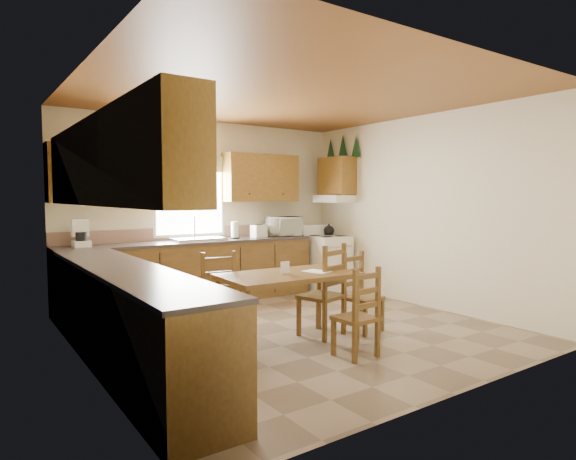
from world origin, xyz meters
TOP-DOWN VIEW (x-y plane):
  - floor at (0.00, 0.00)m, footprint 4.50×4.50m
  - ceiling at (0.00, 0.00)m, footprint 4.50×4.50m
  - wall_left at (-2.25, 0.00)m, footprint 4.50×4.50m
  - wall_right at (2.25, 0.00)m, footprint 4.50×4.50m
  - wall_back at (0.00, 2.25)m, footprint 4.50×4.50m
  - wall_front at (0.00, -2.25)m, footprint 4.50×4.50m
  - lower_cab_back at (-0.38, 1.95)m, footprint 3.75×0.60m
  - lower_cab_left at (-1.95, -0.15)m, footprint 0.60×3.60m
  - counter_back at (-0.38, 1.95)m, footprint 3.75×0.63m
  - counter_left at (-1.95, -0.15)m, footprint 0.63×3.60m
  - backsplash at (-0.38, 2.24)m, footprint 3.75×0.01m
  - upper_cab_back_left at (-1.55, 2.08)m, footprint 1.41×0.33m
  - upper_cab_back_right at (0.86, 2.08)m, footprint 1.25×0.33m
  - upper_cab_left at (-2.08, -0.15)m, footprint 0.33×3.60m
  - upper_cab_stove at (2.08, 1.65)m, footprint 0.33×0.62m
  - range_hood at (2.03, 1.65)m, footprint 0.44×0.62m
  - window_frame at (-0.30, 2.22)m, footprint 1.13×0.02m
  - window_pane at (-0.30, 2.21)m, footprint 1.05×0.01m
  - window_valance at (-0.30, 2.19)m, footprint 1.19×0.01m
  - sink_basin at (-0.30, 1.95)m, footprint 0.75×0.45m
  - pine_decal_a at (2.21, 1.33)m, footprint 0.22×0.22m
  - pine_decal_b at (2.21, 1.65)m, footprint 0.22×0.22m
  - pine_decal_c at (2.21, 1.97)m, footprint 0.22×0.22m
  - stove at (1.88, 1.64)m, footprint 0.62×0.64m
  - coffeemaker at (-1.89, 1.97)m, footprint 0.24×0.27m
  - paper_towel at (0.29, 1.91)m, footprint 0.14×0.14m
  - toaster at (0.73, 1.94)m, footprint 0.26×0.19m
  - microwave at (1.19, 1.93)m, footprint 0.59×0.49m
  - dining_table at (-0.35, -0.43)m, footprint 1.45×0.87m
  - chair_near_left at (0.15, -0.36)m, footprint 0.53×0.51m
  - chair_near_right at (-0.03, -1.11)m, footprint 0.38×0.37m
  - chair_far_left at (-0.90, -0.03)m, footprint 0.46×0.44m
  - chair_far_right at (0.65, -0.51)m, footprint 0.43×0.42m
  - table_paper at (-0.03, -0.50)m, footprint 0.27×0.32m
  - table_card at (-0.38, -0.42)m, footprint 0.09×0.03m

SIDE VIEW (x-z plane):
  - floor at x=0.00m, z-range 0.00..0.00m
  - dining_table at x=-0.35m, z-range 0.00..0.76m
  - chair_near_right at x=-0.03m, z-range 0.00..0.88m
  - lower_cab_back at x=-0.38m, z-range 0.00..0.88m
  - lower_cab_left at x=-1.95m, z-range 0.00..0.88m
  - stove at x=1.88m, z-range 0.00..0.89m
  - chair_far_right at x=0.65m, z-range 0.00..0.90m
  - chair_far_left at x=-0.90m, z-range 0.00..0.96m
  - chair_near_left at x=0.15m, z-range 0.00..1.03m
  - table_paper at x=-0.03m, z-range 0.76..0.76m
  - table_card at x=-0.38m, z-range 0.76..0.88m
  - counter_back at x=-0.38m, z-range 0.88..0.92m
  - counter_left at x=-1.95m, z-range 0.88..0.92m
  - sink_basin at x=-0.30m, z-range 0.92..0.96m
  - backsplash at x=-0.38m, z-range 0.92..1.10m
  - toaster at x=0.73m, z-range 0.92..1.11m
  - paper_towel at x=0.29m, z-range 0.92..1.18m
  - microwave at x=1.19m, z-range 0.92..1.23m
  - coffeemaker at x=-1.89m, z-range 0.92..1.25m
  - wall_left at x=-2.25m, z-range 1.35..1.35m
  - wall_right at x=2.25m, z-range 1.35..1.35m
  - wall_back at x=0.00m, z-range 1.35..1.35m
  - wall_front at x=0.00m, z-range 1.35..1.35m
  - range_hood at x=2.03m, z-range 1.46..1.58m
  - window_frame at x=-0.30m, z-range 0.96..2.14m
  - window_pane at x=-0.30m, z-range 1.00..2.10m
  - upper_cab_back_left at x=-1.55m, z-range 1.48..2.23m
  - upper_cab_back_right at x=0.86m, z-range 1.48..2.23m
  - upper_cab_left at x=-2.08m, z-range 1.48..2.23m
  - upper_cab_stove at x=2.08m, z-range 1.59..2.21m
  - window_valance at x=-0.30m, z-range 1.93..2.17m
  - pine_decal_a at x=2.21m, z-range 2.20..2.56m
  - pine_decal_c at x=2.21m, z-range 2.20..2.56m
  - pine_decal_b at x=2.21m, z-range 2.24..2.60m
  - ceiling at x=0.00m, z-range 2.70..2.70m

